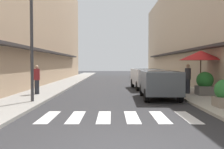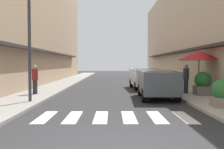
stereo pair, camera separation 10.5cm
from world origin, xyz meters
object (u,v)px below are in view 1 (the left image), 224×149
object	(u,v)px
planter_far	(170,80)
pedestrian_walking_near	(36,79)
street_lamp	(35,22)
planter_corner	(224,93)
planter_midblock	(204,83)
parked_car_mid	(145,76)
parked_car_near	(159,81)
cafe_umbrella	(200,56)
pedestrian_walking_far	(187,78)

from	to	relation	value
planter_far	pedestrian_walking_near	bearing A→B (deg)	-147.12
street_lamp	planter_corner	size ratio (longest dim) A/B	5.46
street_lamp	planter_corner	distance (m)	8.63
planter_corner	pedestrian_walking_near	world-z (taller)	pedestrian_walking_near
planter_midblock	pedestrian_walking_near	distance (m)	9.33
pedestrian_walking_near	planter_far	bearing A→B (deg)	79.42
planter_far	parked_car_mid	bearing A→B (deg)	-148.72
parked_car_mid	planter_midblock	distance (m)	5.52
parked_car_near	street_lamp	bearing A→B (deg)	-163.04
street_lamp	cafe_umbrella	world-z (taller)	street_lamp
pedestrian_walking_near	pedestrian_walking_far	world-z (taller)	pedestrian_walking_far
street_lamp	pedestrian_walking_near	size ratio (longest dim) A/B	3.66
pedestrian_walking_near	parked_car_near	bearing A→B (deg)	36.74
street_lamp	pedestrian_walking_far	xyz separation A→B (m)	(7.81, 3.28, -2.72)
planter_midblock	pedestrian_walking_far	bearing A→B (deg)	133.58
street_lamp	pedestrian_walking_near	bearing A→B (deg)	104.87
parked_car_near	planter_midblock	distance (m)	2.72
street_lamp	pedestrian_walking_near	xyz separation A→B (m)	(-0.79, 2.96, -2.74)
planter_far	street_lamp	bearing A→B (deg)	-132.79
planter_far	pedestrian_walking_far	bearing A→B (deg)	-92.01
street_lamp	cafe_umbrella	xyz separation A→B (m)	(8.54, 3.29, -1.42)
pedestrian_walking_near	pedestrian_walking_far	size ratio (longest dim) A/B	0.97
pedestrian_walking_far	planter_far	bearing A→B (deg)	17.07
planter_midblock	planter_far	world-z (taller)	planter_midblock
parked_car_near	planter_far	world-z (taller)	parked_car_near
street_lamp	cafe_umbrella	bearing A→B (deg)	21.07
cafe_umbrella	planter_far	size ratio (longest dim) A/B	2.44
street_lamp	planter_midblock	bearing A→B (deg)	16.47
planter_corner	planter_far	world-z (taller)	planter_corner
parked_car_mid	planter_far	xyz separation A→B (m)	(2.08, 1.27, -0.31)
planter_midblock	pedestrian_walking_far	distance (m)	1.08
parked_car_mid	planter_corner	size ratio (longest dim) A/B	4.05
street_lamp	planter_corner	xyz separation A→B (m)	(7.91, -1.61, -3.06)
parked_car_mid	parked_car_near	bearing A→B (deg)	-90.00
planter_far	pedestrian_walking_near	size ratio (longest dim) A/B	0.62
parked_car_near	pedestrian_walking_far	size ratio (longest dim) A/B	2.45
parked_car_mid	planter_corner	world-z (taller)	parked_car_mid
planter_far	pedestrian_walking_near	xyz separation A→B (m)	(-8.78, -5.68, 0.37)
planter_far	pedestrian_walking_near	distance (m)	10.47
street_lamp	planter_corner	world-z (taller)	street_lamp
pedestrian_walking_far	parked_car_mid	bearing A→B (deg)	43.93
street_lamp	planter_far	xyz separation A→B (m)	(8.00, 8.64, -3.11)
parked_car_mid	street_lamp	bearing A→B (deg)	-128.73
planter_midblock	pedestrian_walking_far	world-z (taller)	pedestrian_walking_far
parked_car_mid	pedestrian_walking_near	xyz separation A→B (m)	(-6.70, -4.41, 0.05)
planter_corner	pedestrian_walking_near	xyz separation A→B (m)	(-8.70, 4.57, 0.32)
parked_car_near	pedestrian_walking_near	xyz separation A→B (m)	(-6.70, 1.16, 0.05)
cafe_umbrella	planter_midblock	world-z (taller)	cafe_umbrella
planter_far	pedestrian_walking_far	xyz separation A→B (m)	(-0.19, -5.36, 0.39)
street_lamp	planter_midblock	size ratio (longest dim) A/B	4.69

